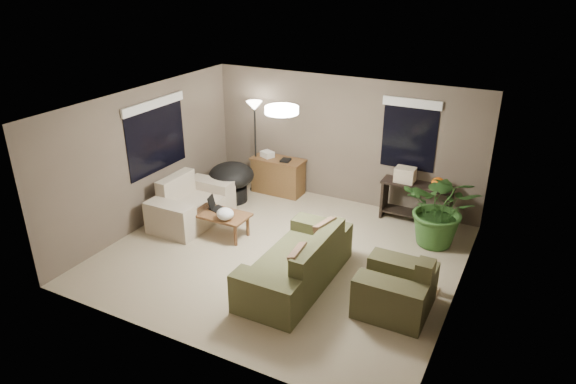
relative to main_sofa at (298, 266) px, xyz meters
The scene contains 20 objects.
room_shell 1.29m from the main_sofa, 134.12° to the left, with size 5.50×5.50×5.50m.
main_sofa is the anchor object (origin of this frame).
throw_pillows 0.44m from the main_sofa, ahead, with size 0.33×1.38×0.47m.
loveseat 2.85m from the main_sofa, 161.04° to the left, with size 0.90×1.60×0.85m.
armchair 1.47m from the main_sofa, ahead, with size 0.95×1.00×0.85m.
coffee_table 2.01m from the main_sofa, 158.97° to the left, with size 1.00×0.55×0.42m.
laptop 2.21m from the main_sofa, 158.11° to the left, with size 0.41×0.32×0.24m.
plastic_bag 1.78m from the main_sofa, 161.18° to the left, with size 0.30×0.27×0.21m, color white.
desk 3.38m from the main_sofa, 123.60° to the left, with size 1.10×0.50×0.75m.
desk_papers 3.50m from the main_sofa, 125.85° to the left, with size 0.71×0.31×0.12m.
console_table 3.01m from the main_sofa, 70.33° to the left, with size 1.30×0.40×0.75m.
pumpkin 3.18m from the main_sofa, 64.30° to the left, with size 0.23×0.23×0.19m, color orange.
cardboard_box 2.99m from the main_sofa, 74.94° to the left, with size 0.36×0.27×0.27m, color beige.
papasan_chair 3.23m from the main_sofa, 140.92° to the left, with size 1.18×1.18×0.80m.
floor_lamp 3.83m from the main_sofa, 130.73° to the left, with size 0.32×0.32×1.91m.
ceiling_fixture 2.31m from the main_sofa, 134.12° to the left, with size 0.50×0.50×0.10m, color white.
houseplant 2.68m from the main_sofa, 53.49° to the left, with size 1.23×1.37×1.07m, color #2D5923.
cat_scratching_post 1.90m from the main_sofa, 21.00° to the left, with size 0.32×0.32×0.50m.
window_left 3.76m from the main_sofa, 164.53° to the left, with size 0.05×1.56×1.33m.
window_back 3.51m from the main_sofa, 77.31° to the left, with size 1.06×0.05×1.33m.
Camera 1 is at (3.47, -6.47, 4.38)m, focal length 32.00 mm.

